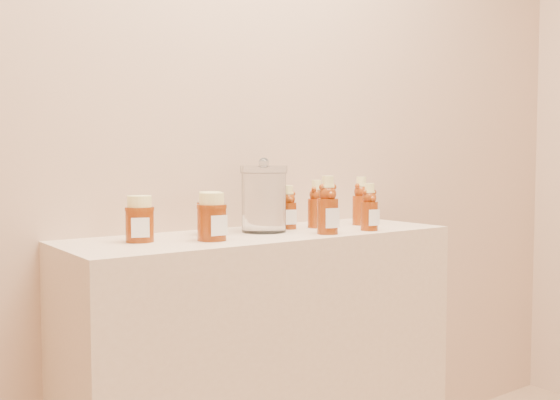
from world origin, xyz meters
TOP-DOWN VIEW (x-y plane):
  - wall_back at (0.00, 1.75)m, footprint 3.50×0.02m
  - display_table at (0.00, 1.55)m, footprint 1.20×0.40m
  - bear_bottle_back_left at (0.13, 1.60)m, footprint 0.07×0.07m
  - bear_bottle_back_mid at (0.22, 1.58)m, footprint 0.08×0.08m
  - bear_bottle_back_right at (0.40, 1.56)m, footprint 0.06×0.06m
  - bear_bottle_front_left at (0.14, 1.42)m, footprint 0.08×0.08m
  - bear_bottle_front_right at (0.31, 1.42)m, footprint 0.07×0.07m
  - honey_jar_left at (-0.38, 1.58)m, footprint 0.10×0.10m
  - honey_jar_back at (-0.15, 1.61)m, footprint 0.09×0.09m
  - honey_jar_front at (-0.21, 1.49)m, footprint 0.08×0.08m
  - glass_canister at (0.02, 1.58)m, footprint 0.18×0.18m

SIDE VIEW (x-z plane):
  - display_table at x=0.00m, z-range 0.00..0.90m
  - honey_jar_left at x=-0.38m, z-range 0.90..1.02m
  - honey_jar_back at x=-0.15m, z-range 0.90..1.03m
  - honey_jar_front at x=-0.21m, z-range 0.90..1.03m
  - bear_bottle_back_left at x=0.13m, z-range 0.90..1.06m
  - bear_bottle_front_right at x=0.31m, z-range 0.90..1.07m
  - bear_bottle_back_mid at x=0.22m, z-range 0.90..1.08m
  - bear_bottle_back_right at x=0.40m, z-range 0.90..1.08m
  - bear_bottle_front_left at x=0.14m, z-range 0.90..1.10m
  - glass_canister at x=0.02m, z-range 0.90..1.12m
  - wall_back at x=0.00m, z-range 0.00..2.70m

